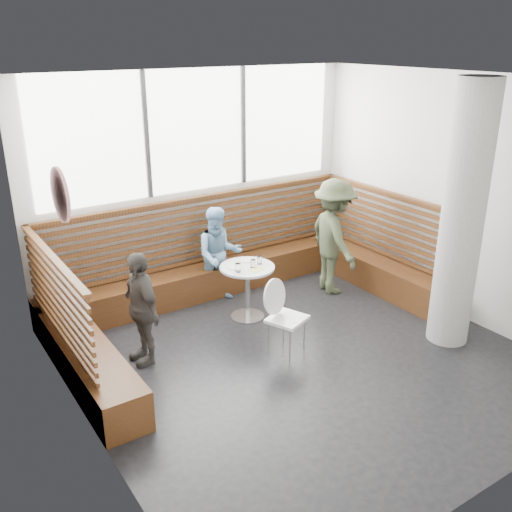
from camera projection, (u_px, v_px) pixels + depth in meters
room at (307, 232)px, 6.20m from camera, size 5.00×5.00×3.20m
booth at (226, 279)px, 8.01m from camera, size 5.00×2.50×1.44m
concrete_column at (462, 218)px, 6.69m from camera, size 0.50×0.50×3.20m
wall_art at (60, 195)px, 4.99m from camera, size 0.03×0.50×0.50m
cafe_table at (247, 281)px, 7.61m from camera, size 0.73×0.73×0.75m
cafe_chair at (284, 310)px, 6.81m from camera, size 0.44×0.43×0.92m
adult_man at (334, 237)px, 8.31m from camera, size 0.88×1.22×1.71m
child_back at (219, 255)px, 8.09m from camera, size 0.81×0.71×1.38m
child_left at (141, 308)px, 6.54m from camera, size 0.35×0.81×1.37m
plate_near at (234, 267)px, 7.49m from camera, size 0.20×0.20×0.01m
plate_far at (246, 260)px, 7.72m from camera, size 0.20×0.20×0.01m
glass_left at (238, 268)px, 7.33m from camera, size 0.07×0.07×0.12m
glass_mid at (253, 263)px, 7.48m from camera, size 0.07×0.07×0.11m
glass_right at (259, 260)px, 7.60m from camera, size 0.07×0.07×0.11m
menu_card at (257, 269)px, 7.43m from camera, size 0.23×0.19×0.00m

